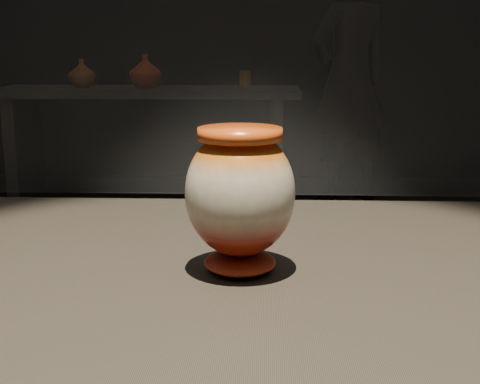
{
  "coord_description": "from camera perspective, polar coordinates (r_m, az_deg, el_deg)",
  "views": [
    {
      "loc": [
        0.21,
        -0.89,
        1.21
      ],
      "look_at": [
        0.17,
        -0.02,
        1.01
      ],
      "focal_mm": 50.0,
      "sensor_mm": 36.0,
      "label": 1
    }
  ],
  "objects": [
    {
      "name": "back_vase_right",
      "position": [
        4.44,
        0.47,
        9.61
      ],
      "size": [
        0.07,
        0.07,
        0.11
      ],
      "primitive_type": "cylinder",
      "color": "#944015",
      "rests_on": "back_shelf"
    },
    {
      "name": "back_shelf",
      "position": [
        4.51,
        -7.85,
        5.46
      ],
      "size": [
        2.0,
        0.6,
        0.9
      ],
      "color": "black",
      "rests_on": "ground"
    },
    {
      "name": "visitor",
      "position": [
        5.04,
        9.29,
        9.41
      ],
      "size": [
        0.8,
        0.72,
        1.83
      ],
      "primitive_type": "imported",
      "rotation": [
        0.0,
        0.0,
        3.69
      ],
      "color": "black",
      "rests_on": "ground"
    },
    {
      "name": "back_vase_left",
      "position": [
        4.58,
        -13.34,
        9.82
      ],
      "size": [
        0.24,
        0.24,
        0.18
      ],
      "primitive_type": "imported",
      "rotation": [
        0.0,
        0.0,
        2.1
      ],
      "color": "#944015",
      "rests_on": "back_shelf"
    },
    {
      "name": "back_vase_mid",
      "position": [
        4.45,
        -8.08,
        10.16
      ],
      "size": [
        0.29,
        0.29,
        0.21
      ],
      "primitive_type": "imported",
      "rotation": [
        0.0,
        0.0,
        2.24
      ],
      "color": "maroon",
      "rests_on": "back_shelf"
    },
    {
      "name": "main_vase",
      "position": [
        0.89,
        -0.0,
        -0.22
      ],
      "size": [
        0.16,
        0.16,
        0.2
      ],
      "rotation": [
        0.0,
        0.0,
        -0.05
      ],
      "color": "maroon",
      "rests_on": "display_plinth"
    }
  ]
}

